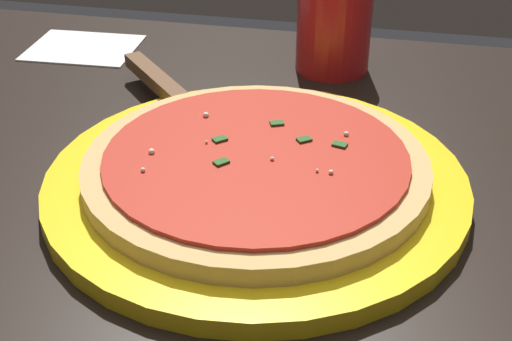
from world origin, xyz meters
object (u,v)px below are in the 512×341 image
Objects in this scene: pizza at (256,165)px; napkin_folded_right at (83,48)px; pizza_server at (172,95)px; serving_plate at (256,183)px; cup_tall_drink at (334,24)px.

pizza is 2.21× the size of napkin_folded_right.
pizza is at bearing 132.71° from pizza_server.
pizza_server is at bearing -47.30° from serving_plate.
napkin_folded_right is (0.16, -0.15, -0.02)m from pizza_server.
pizza is 2.69× the size of cup_tall_drink.
pizza_server is 0.21m from cup_tall_drink.
cup_tall_drink reaches higher than pizza_server.
serving_plate is at bearing 132.70° from pizza_server.
napkin_folded_right is at bearing -41.73° from pizza_server.
serving_plate is 3.31× the size of cup_tall_drink.
pizza is 0.28m from cup_tall_drink.
pizza_server is at bearing 46.07° from cup_tall_drink.
pizza is 0.17m from pizza_server.
serving_plate is 0.02m from pizza.
pizza is 0.39m from napkin_folded_right.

